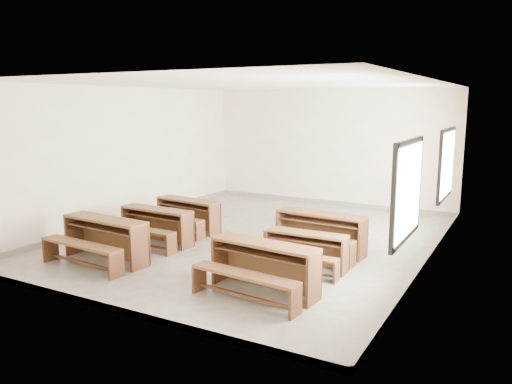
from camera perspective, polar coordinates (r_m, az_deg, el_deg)
The scene contains 7 objects.
room at distance 10.20m, azimuth 0.44°, elevation 6.29°, with size 8.50×8.50×3.20m.
desk_set_0 at distance 9.38m, azimuth -17.06°, elevation -4.91°, with size 1.82×1.03×0.79m.
desk_set_1 at distance 10.32m, azimuth -11.44°, elevation -3.55°, with size 1.63×0.89×0.72m.
desk_set_2 at distance 11.24m, azimuth -7.92°, elevation -2.35°, with size 1.66×0.99×0.71m.
desk_set_3 at distance 7.53m, azimuth 0.74°, elevation -8.26°, with size 1.79×1.05×0.77m.
desk_set_4 at distance 8.65m, azimuth 5.65°, elevation -6.39°, with size 1.44×0.77×0.64m.
desk_set_5 at distance 9.55m, azimuth 7.25°, elevation -4.33°, with size 1.78×0.99×0.78m.
Camera 1 is at (4.94, -8.94, 2.83)m, focal length 35.00 mm.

